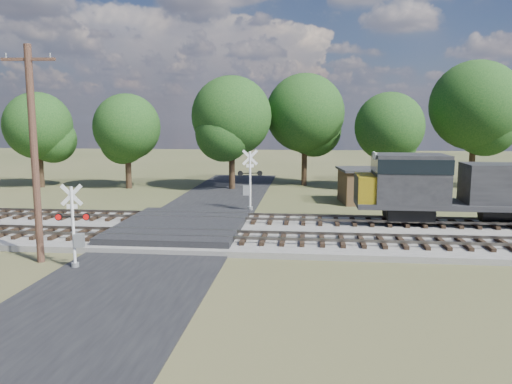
# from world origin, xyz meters

# --- Properties ---
(ground) EXTENTS (160.00, 160.00, 0.00)m
(ground) POSITION_xyz_m (0.00, 0.00, 0.00)
(ground) COLOR #3C4625
(ground) RESTS_ON ground
(ballast_bed) EXTENTS (140.00, 10.00, 0.30)m
(ballast_bed) POSITION_xyz_m (10.00, 0.50, 0.15)
(ballast_bed) COLOR gray
(ballast_bed) RESTS_ON ground
(road) EXTENTS (7.00, 60.00, 0.08)m
(road) POSITION_xyz_m (0.00, 0.00, 0.04)
(road) COLOR black
(road) RESTS_ON ground
(crossing_panel) EXTENTS (7.00, 9.00, 0.62)m
(crossing_panel) POSITION_xyz_m (0.00, 0.50, 0.32)
(crossing_panel) COLOR #262628
(crossing_panel) RESTS_ON ground
(track_near) EXTENTS (140.00, 2.60, 0.33)m
(track_near) POSITION_xyz_m (3.12, -2.00, 0.41)
(track_near) COLOR black
(track_near) RESTS_ON ballast_bed
(track_far) EXTENTS (140.00, 2.60, 0.33)m
(track_far) POSITION_xyz_m (3.12, 3.00, 0.41)
(track_far) COLOR black
(track_far) RESTS_ON ballast_bed
(crossing_signal_near) EXTENTS (1.51, 0.36, 3.75)m
(crossing_signal_near) POSITION_xyz_m (-2.80, -6.87, 1.56)
(crossing_signal_near) COLOR silver
(crossing_signal_near) RESTS_ON ground
(crossing_signal_far) EXTENTS (1.75, 0.49, 4.40)m
(crossing_signal_far) POSITION_xyz_m (3.06, 7.73, 1.83)
(crossing_signal_far) COLOR silver
(crossing_signal_far) RESTS_ON ground
(utility_pole) EXTENTS (2.38, 0.32, 9.73)m
(utility_pole) POSITION_xyz_m (-4.93, -6.05, 5.16)
(utility_pole) COLOR #3D261C
(utility_pole) RESTS_ON ground
(equipment_shed) EXTENTS (4.50, 4.50, 2.73)m
(equipment_shed) POSITION_xyz_m (11.70, 12.27, 1.38)
(equipment_shed) COLOR #4B3720
(equipment_shed) RESTS_ON ground
(treeline) EXTENTS (81.81, 11.21, 11.96)m
(treeline) POSITION_xyz_m (8.31, 20.43, 6.91)
(treeline) COLOR black
(treeline) RESTS_ON ground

